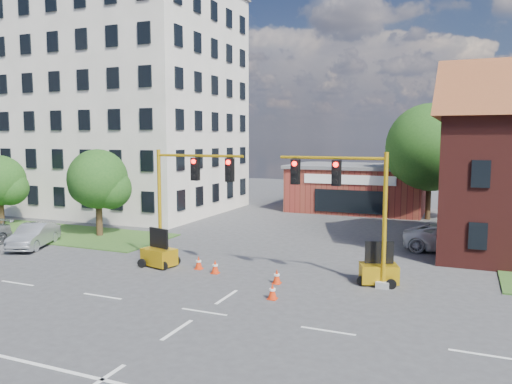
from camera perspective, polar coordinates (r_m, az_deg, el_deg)
ground at (r=20.31m, az=-5.95°, el=-13.47°), size 120.00×120.00×0.00m
grass_verge_nw at (r=40.21m, az=-24.44°, el=-4.04°), size 22.00×6.00×0.08m
lane_markings at (r=17.92m, az=-10.76°, el=-16.30°), size 60.00×36.00×0.01m
office_block at (r=48.59m, az=-14.50°, el=10.16°), size 18.40×15.40×20.60m
brick_shop at (r=47.85m, az=11.56°, el=0.52°), size 12.40×8.40×4.30m
tree_large at (r=43.88m, az=19.77°, el=4.49°), size 7.64×7.27×9.66m
tree_nw_front at (r=35.86m, az=-17.28°, el=1.14°), size 4.30×4.09×6.05m
tree_nw_rear at (r=43.34m, az=-27.01°, el=0.97°), size 4.10×3.90×5.47m
signal_mast_west at (r=26.65m, az=-8.05°, el=-0.10°), size 5.30×0.60×6.20m
signal_mast_east at (r=23.43m, az=10.56°, el=-1.02°), size 5.30×0.60×6.20m
trailer_west at (r=27.24m, az=-11.01°, el=-7.08°), size 1.96×1.55×1.96m
trailer_east at (r=24.32m, az=13.86°, el=-8.79°), size 1.98×1.64×1.94m
cone_a at (r=26.43m, az=-6.57°, el=-8.03°), size 0.40×0.40×0.70m
cone_b at (r=25.55m, az=-4.69°, el=-8.52°), size 0.40×0.40×0.70m
cone_c at (r=21.59m, az=1.89°, el=-11.29°), size 0.40×0.40×0.70m
cone_d at (r=23.78m, az=2.39°, el=-9.63°), size 0.40×0.40×0.70m
pickup_white at (r=32.29m, az=21.60°, el=-4.96°), size 5.91×2.94×1.61m
sedan_silver_front at (r=34.17m, az=-24.05°, el=-4.57°), size 3.15×4.79×1.49m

